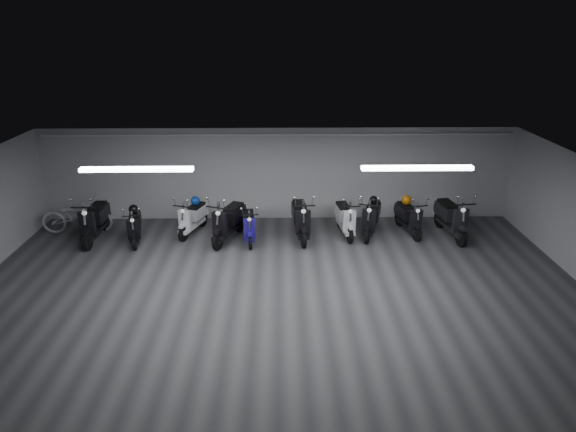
{
  "coord_description": "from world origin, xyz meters",
  "views": [
    {
      "loc": [
        0.05,
        -9.16,
        5.69
      ],
      "look_at": [
        0.25,
        2.5,
        1.05
      ],
      "focal_mm": 30.74,
      "sensor_mm": 36.0,
      "label": 1
    }
  ],
  "objects_px": {
    "scooter_3": "(228,215)",
    "scooter_7": "(372,212)",
    "scooter_4": "(249,221)",
    "bicycle": "(76,212)",
    "scooter_0": "(94,215)",
    "scooter_6": "(345,213)",
    "helmet_0": "(406,200)",
    "scooter_2": "(192,213)",
    "scooter_5": "(301,213)",
    "scooter_9": "(452,212)",
    "helmet_2": "(134,209)",
    "helmet_1": "(374,200)",
    "helmet_3": "(195,201)",
    "scooter_1": "(134,222)",
    "scooter_8": "(409,212)"
  },
  "relations": [
    {
      "from": "scooter_9",
      "to": "bicycle",
      "type": "xyz_separation_m",
      "value": [
        -10.58,
        0.47,
        -0.11
      ]
    },
    {
      "from": "helmet_3",
      "to": "helmet_0",
      "type": "bearing_deg",
      "value": -0.8
    },
    {
      "from": "scooter_0",
      "to": "scooter_7",
      "type": "bearing_deg",
      "value": 2.32
    },
    {
      "from": "scooter_1",
      "to": "scooter_4",
      "type": "distance_m",
      "value": 3.12
    },
    {
      "from": "scooter_0",
      "to": "scooter_5",
      "type": "height_order",
      "value": "scooter_0"
    },
    {
      "from": "scooter_4",
      "to": "helmet_1",
      "type": "relative_size",
      "value": 6.77
    },
    {
      "from": "scooter_3",
      "to": "scooter_9",
      "type": "bearing_deg",
      "value": 22.74
    },
    {
      "from": "scooter_2",
      "to": "helmet_0",
      "type": "bearing_deg",
      "value": 20.54
    },
    {
      "from": "scooter_6",
      "to": "helmet_1",
      "type": "distance_m",
      "value": 0.9
    },
    {
      "from": "scooter_8",
      "to": "helmet_1",
      "type": "height_order",
      "value": "scooter_8"
    },
    {
      "from": "scooter_2",
      "to": "scooter_5",
      "type": "relative_size",
      "value": 0.86
    },
    {
      "from": "scooter_4",
      "to": "scooter_9",
      "type": "bearing_deg",
      "value": -3.5
    },
    {
      "from": "bicycle",
      "to": "helmet_0",
      "type": "bearing_deg",
      "value": -94.2
    },
    {
      "from": "scooter_1",
      "to": "scooter_6",
      "type": "relative_size",
      "value": 0.91
    },
    {
      "from": "scooter_2",
      "to": "helmet_1",
      "type": "relative_size",
      "value": 7.13
    },
    {
      "from": "scooter_0",
      "to": "helmet_2",
      "type": "relative_size",
      "value": 7.48
    },
    {
      "from": "scooter_0",
      "to": "helmet_2",
      "type": "distance_m",
      "value": 1.09
    },
    {
      "from": "scooter_3",
      "to": "scooter_7",
      "type": "distance_m",
      "value": 4.0
    },
    {
      "from": "scooter_0",
      "to": "bicycle",
      "type": "xyz_separation_m",
      "value": [
        -0.7,
        0.52,
        -0.12
      ]
    },
    {
      "from": "scooter_2",
      "to": "scooter_5",
      "type": "xyz_separation_m",
      "value": [
        3.06,
        -0.34,
        0.1
      ]
    },
    {
      "from": "bicycle",
      "to": "helmet_1",
      "type": "bearing_deg",
      "value": -94.72
    },
    {
      "from": "scooter_5",
      "to": "helmet_1",
      "type": "bearing_deg",
      "value": 6.18
    },
    {
      "from": "scooter_4",
      "to": "bicycle",
      "type": "distance_m",
      "value": 4.99
    },
    {
      "from": "scooter_1",
      "to": "scooter_8",
      "type": "height_order",
      "value": "scooter_8"
    },
    {
      "from": "bicycle",
      "to": "helmet_2",
      "type": "xyz_separation_m",
      "value": [
        1.78,
        -0.45,
        0.25
      ]
    },
    {
      "from": "scooter_2",
      "to": "scooter_6",
      "type": "bearing_deg",
      "value": 17.27
    },
    {
      "from": "scooter_5",
      "to": "bicycle",
      "type": "xyz_separation_m",
      "value": [
        -6.37,
        0.46,
        -0.11
      ]
    },
    {
      "from": "scooter_3",
      "to": "scooter_7",
      "type": "xyz_separation_m",
      "value": [
        3.98,
        0.3,
        -0.05
      ]
    },
    {
      "from": "scooter_8",
      "to": "bicycle",
      "type": "xyz_separation_m",
      "value": [
        -9.45,
        0.22,
        -0.01
      ]
    },
    {
      "from": "helmet_2",
      "to": "scooter_8",
      "type": "bearing_deg",
      "value": 1.74
    },
    {
      "from": "scooter_7",
      "to": "helmet_3",
      "type": "distance_m",
      "value": 5.0
    },
    {
      "from": "scooter_6",
      "to": "scooter_2",
      "type": "bearing_deg",
      "value": 170.9
    },
    {
      "from": "scooter_0",
      "to": "scooter_6",
      "type": "height_order",
      "value": "scooter_0"
    },
    {
      "from": "helmet_2",
      "to": "scooter_0",
      "type": "bearing_deg",
      "value": -176.26
    },
    {
      "from": "scooter_0",
      "to": "helmet_0",
      "type": "height_order",
      "value": "scooter_0"
    },
    {
      "from": "scooter_0",
      "to": "scooter_6",
      "type": "distance_m",
      "value": 6.94
    },
    {
      "from": "scooter_1",
      "to": "scooter_5",
      "type": "distance_m",
      "value": 4.55
    },
    {
      "from": "scooter_0",
      "to": "scooter_7",
      "type": "relative_size",
      "value": 1.09
    },
    {
      "from": "scooter_2",
      "to": "scooter_8",
      "type": "xyz_separation_m",
      "value": [
        6.14,
        -0.09,
        0.0
      ]
    },
    {
      "from": "scooter_3",
      "to": "scooter_6",
      "type": "height_order",
      "value": "scooter_3"
    },
    {
      "from": "scooter_7",
      "to": "scooter_8",
      "type": "height_order",
      "value": "scooter_7"
    },
    {
      "from": "scooter_2",
      "to": "scooter_8",
      "type": "relative_size",
      "value": 0.99
    },
    {
      "from": "helmet_1",
      "to": "helmet_2",
      "type": "bearing_deg",
      "value": -176.67
    },
    {
      "from": "scooter_5",
      "to": "scooter_9",
      "type": "bearing_deg",
      "value": -4.72
    },
    {
      "from": "scooter_4",
      "to": "scooter_3",
      "type": "bearing_deg",
      "value": 168.92
    },
    {
      "from": "scooter_4",
      "to": "bicycle",
      "type": "xyz_separation_m",
      "value": [
        -4.94,
        0.66,
        0.03
      ]
    },
    {
      "from": "scooter_2",
      "to": "helmet_2",
      "type": "height_order",
      "value": "scooter_2"
    },
    {
      "from": "scooter_0",
      "to": "scooter_1",
      "type": "distance_m",
      "value": 1.14
    },
    {
      "from": "scooter_5",
      "to": "scooter_9",
      "type": "distance_m",
      "value": 4.21
    },
    {
      "from": "scooter_7",
      "to": "helmet_0",
      "type": "height_order",
      "value": "scooter_7"
    }
  ]
}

